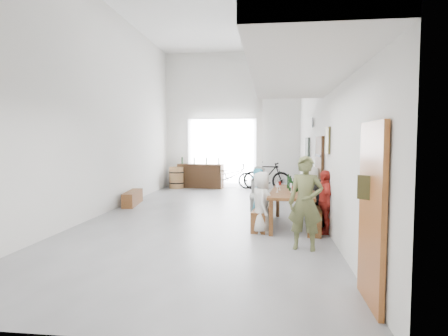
# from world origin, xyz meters

# --- Properties ---
(floor) EXTENTS (12.00, 12.00, 0.00)m
(floor) POSITION_xyz_m (0.00, 0.00, 0.00)
(floor) COLOR #5F5F61
(floor) RESTS_ON ground
(room_walls) EXTENTS (12.00, 12.00, 12.00)m
(room_walls) POSITION_xyz_m (0.00, 0.00, 3.55)
(room_walls) COLOR white
(room_walls) RESTS_ON ground
(gateway_portal) EXTENTS (2.80, 0.08, 2.80)m
(gateway_portal) POSITION_xyz_m (-0.40, 5.94, 1.40)
(gateway_portal) COLOR white
(gateway_portal) RESTS_ON ground
(right_wall_decor) EXTENTS (0.07, 8.28, 5.07)m
(right_wall_decor) POSITION_xyz_m (2.70, -1.87, 1.74)
(right_wall_decor) COLOR #934C1F
(right_wall_decor) RESTS_ON ground
(balcony) EXTENTS (1.52, 5.62, 4.00)m
(balcony) POSITION_xyz_m (1.98, -3.13, 2.96)
(balcony) COLOR white
(balcony) RESTS_ON ground
(tasting_table) EXTENTS (1.14, 2.37, 0.79)m
(tasting_table) POSITION_xyz_m (2.06, -0.93, 0.71)
(tasting_table) COLOR brown
(tasting_table) RESTS_ON ground
(bench_inner) EXTENTS (0.47, 1.89, 0.43)m
(bench_inner) POSITION_xyz_m (1.40, -0.86, 0.21)
(bench_inner) COLOR brown
(bench_inner) RESTS_ON ground
(bench_wall) EXTENTS (0.57, 2.07, 0.47)m
(bench_wall) POSITION_xyz_m (2.57, -0.97, 0.24)
(bench_wall) COLOR brown
(bench_wall) RESTS_ON ground
(tableware) EXTENTS (0.73, 1.32, 0.35)m
(tableware) POSITION_xyz_m (2.06, -0.99, 0.93)
(tableware) COLOR black
(tableware) RESTS_ON tasting_table
(side_bench) EXTENTS (0.51, 1.47, 0.41)m
(side_bench) POSITION_xyz_m (-2.50, 1.35, 0.20)
(side_bench) COLOR brown
(side_bench) RESTS_ON ground
(oak_barrel) EXTENTS (0.59, 0.59, 0.86)m
(oak_barrel) POSITION_xyz_m (-2.19, 5.40, 0.43)
(oak_barrel) COLOR #9C6E45
(oak_barrel) RESTS_ON ground
(serving_counter) EXTENTS (1.89, 0.72, 0.97)m
(serving_counter) POSITION_xyz_m (-1.25, 5.65, 0.49)
(serving_counter) COLOR #371F0E
(serving_counter) RESTS_ON ground
(counter_bottles) EXTENTS (1.59, 0.19, 0.28)m
(counter_bottles) POSITION_xyz_m (-1.25, 5.63, 1.11)
(counter_bottles) COLOR black
(counter_bottles) RESTS_ON serving_counter
(guest_left_a) EXTENTS (0.47, 0.66, 1.27)m
(guest_left_a) POSITION_xyz_m (1.38, -1.63, 0.63)
(guest_left_a) COLOR silver
(guest_left_a) RESTS_ON ground
(guest_left_b) EXTENTS (0.46, 0.55, 1.28)m
(guest_left_b) POSITION_xyz_m (1.33, -1.01, 0.64)
(guest_left_b) COLOR teal
(guest_left_b) RESTS_ON ground
(guest_left_c) EXTENTS (0.62, 0.73, 1.30)m
(guest_left_c) POSITION_xyz_m (1.32, -0.50, 0.65)
(guest_left_c) COLOR silver
(guest_left_c) RESTS_ON ground
(guest_left_d) EXTENTS (0.55, 0.80, 1.13)m
(guest_left_d) POSITION_xyz_m (1.30, 0.02, 0.57)
(guest_left_d) COLOR teal
(guest_left_d) RESTS_ON ground
(guest_right_a) EXTENTS (0.33, 0.77, 1.30)m
(guest_right_a) POSITION_xyz_m (2.67, -1.54, 0.65)
(guest_right_a) COLOR #A6241C
(guest_right_a) RESTS_ON ground
(guest_right_b) EXTENTS (0.49, 1.00, 1.03)m
(guest_right_b) POSITION_xyz_m (2.62, -0.79, 0.52)
(guest_right_b) COLOR black
(guest_right_b) RESTS_ON ground
(guest_right_c) EXTENTS (0.60, 0.73, 1.28)m
(guest_right_c) POSITION_xyz_m (2.60, -0.29, 0.64)
(guest_right_c) COLOR silver
(guest_right_c) RESTS_ON ground
(host_standing) EXTENTS (0.67, 0.51, 1.63)m
(host_standing) POSITION_xyz_m (2.16, -2.75, 0.82)
(host_standing) COLOR #4F532F
(host_standing) RESTS_ON ground
(potted_plant) EXTENTS (0.39, 0.34, 0.41)m
(potted_plant) POSITION_xyz_m (2.45, 0.38, 0.20)
(potted_plant) COLOR #14471A
(potted_plant) RESTS_ON ground
(bicycle_near) EXTENTS (1.94, 0.73, 1.01)m
(bicycle_near) POSITION_xyz_m (-0.01, 5.60, 0.50)
(bicycle_near) COLOR black
(bicycle_near) RESTS_ON ground
(bicycle_far) EXTENTS (1.95, 0.93, 1.13)m
(bicycle_far) POSITION_xyz_m (1.43, 5.26, 0.56)
(bicycle_far) COLOR black
(bicycle_far) RESTS_ON ground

